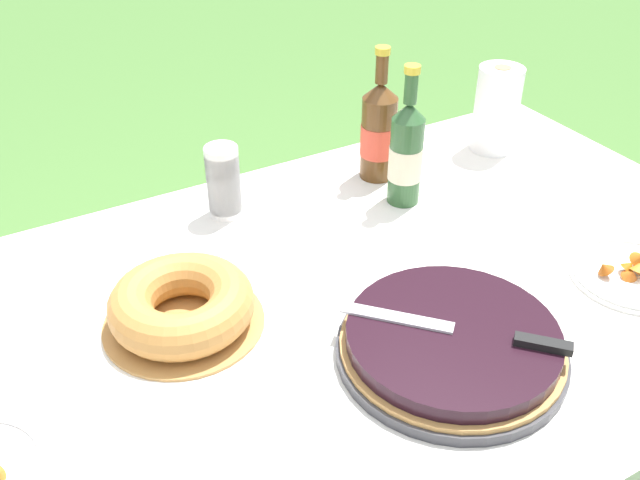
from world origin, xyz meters
name	(u,v)px	position (x,y,z in m)	size (l,w,h in m)	color
garden_table	(327,332)	(0.00, 0.00, 0.66)	(1.87, 1.05, 0.72)	#A87A47
tablecloth	(327,312)	(0.00, 0.00, 0.71)	(1.88, 1.06, 0.10)	white
berry_tart	(452,344)	(0.11, -0.21, 0.75)	(0.38, 0.38, 0.06)	#38383D
serving_knife	(472,331)	(0.13, -0.24, 0.79)	(0.28, 0.29, 0.01)	silver
bundt_cake	(182,305)	(-0.24, 0.08, 0.77)	(0.28, 0.28, 0.09)	#B78447
cup_stack	(223,182)	(-0.03, 0.38, 0.81)	(0.07, 0.07, 0.16)	white
cider_bottle_green	(406,153)	(0.33, 0.24, 0.84)	(0.07, 0.07, 0.32)	#2D562D
cider_bottle_amber	(379,131)	(0.35, 0.36, 0.84)	(0.08, 0.08, 0.31)	brown
snack_plate_right	(632,273)	(0.55, -0.22, 0.74)	(0.23, 0.23, 0.06)	white
paper_towel_roll	(496,109)	(0.68, 0.34, 0.83)	(0.11, 0.11, 0.22)	white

